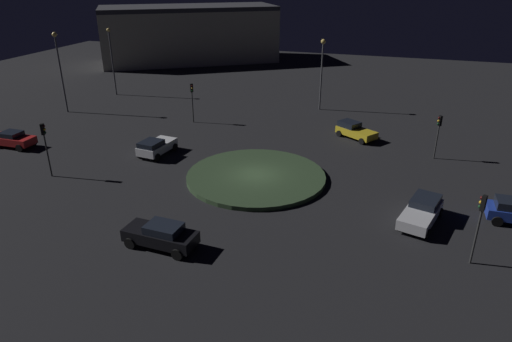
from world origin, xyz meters
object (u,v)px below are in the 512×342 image
car_yellow (355,130)px  car_silver (422,211)px  car_white (156,146)px  traffic_light_north (45,140)px  traffic_light_southwest (480,216)px  streetlamp_northeast (111,54)px  store_building (189,34)px  car_black (161,235)px  traffic_light_northeast (192,95)px  traffic_light_southeast (439,128)px  streetlamp_east (322,63)px  streetlamp_north (59,61)px  car_red (12,139)px

car_yellow → car_silver: car_yellow is taller
car_white → traffic_light_north: 9.23m
traffic_light_southwest → traffic_light_north: traffic_light_north is taller
streetlamp_northeast → store_building: 24.91m
car_black → traffic_light_northeast: traffic_light_northeast is taller
traffic_light_southeast → traffic_light_north: (-13.54, 29.78, 0.35)m
traffic_light_southwest → streetlamp_east: bearing=-38.2°
car_yellow → traffic_light_northeast: traffic_light_northeast is taller
traffic_light_southeast → streetlamp_north: bearing=-35.5°
traffic_light_southeast → streetlamp_northeast: streetlamp_northeast is taller
streetlamp_north → streetlamp_east: bearing=-70.2°
car_red → traffic_light_north: bearing=-28.7°
car_white → traffic_light_north: traffic_light_north is taller
car_red → traffic_light_northeast: traffic_light_northeast is taller
car_red → car_white: (2.35, -13.91, 0.03)m
car_white → traffic_light_north: (-6.77, 5.82, 2.36)m
car_white → traffic_light_northeast: (9.75, 0.86, 2.23)m
traffic_light_north → streetlamp_east: streetlamp_east is taller
car_yellow → car_white: bearing=-114.8°
car_red → traffic_light_northeast: size_ratio=0.98×
car_yellow → car_silver: 16.53m
car_white → streetlamp_northeast: (17.49, 15.76, 4.49)m
traffic_light_southwest → streetlamp_northeast: (26.80, 41.20, 2.22)m
traffic_light_southwest → traffic_light_northeast: traffic_light_southwest is taller
car_white → streetlamp_northeast: bearing=48.4°
traffic_light_southwest → traffic_light_north: (2.54, 31.26, 0.08)m
streetlamp_north → streetlamp_northeast: streetlamp_north is taller
car_red → store_building: size_ratio=0.13×
traffic_light_southwest → streetlamp_north: (18.11, 42.11, 2.79)m
car_black → traffic_light_southwest: size_ratio=1.06×
car_yellow → streetlamp_northeast: 33.48m
car_black → car_yellow: bearing=-107.3°
traffic_light_northeast → streetlamp_north: 16.10m
streetlamp_east → streetlamp_northeast: (-1.41, 27.18, -0.20)m
traffic_light_southeast → store_building: size_ratio=0.13×
car_yellow → store_building: size_ratio=0.14×
car_black → car_yellow: car_black is taller
traffic_light_southeast → store_building: (35.61, 40.53, 1.93)m
car_red → streetlamp_north: streetlamp_north is taller
traffic_light_southeast → streetlamp_northeast: bearing=-47.7°
traffic_light_northeast → store_building: store_building is taller
car_black → streetlamp_northeast: (30.73, 23.49, 4.48)m
car_yellow → store_building: (32.29, 33.14, 3.99)m
car_silver → streetlamp_northeast: size_ratio=0.57×
traffic_light_southeast → store_building: 53.99m
car_yellow → car_black: bearing=-76.9°
car_white → traffic_light_southwest: traffic_light_southwest is taller
car_black → car_silver: (8.00, -15.02, -0.06)m
car_black → streetlamp_northeast: size_ratio=0.54×
traffic_light_southeast → traffic_light_northeast: bearing=-39.5°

